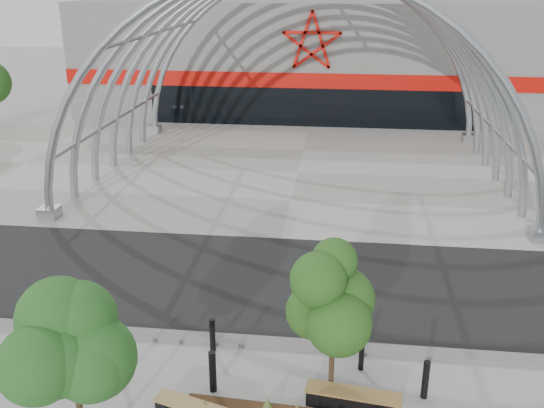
{
  "coord_description": "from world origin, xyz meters",
  "views": [
    {
      "loc": [
        2.21,
        -14.6,
        9.7
      ],
      "look_at": [
        0.0,
        4.0,
        2.6
      ],
      "focal_mm": 40.0,
      "sensor_mm": 36.0,
      "label": 1
    }
  ],
  "objects_px": {
    "street_tree_0": "(70,340)",
    "bollard_2": "(213,372)",
    "bench_1": "(353,400)",
    "street_tree_1": "(334,297)"
  },
  "relations": [
    {
      "from": "street_tree_0",
      "to": "bollard_2",
      "type": "distance_m",
      "value": 4.17
    },
    {
      "from": "street_tree_0",
      "to": "bench_1",
      "type": "xyz_separation_m",
      "value": [
        5.67,
        2.31,
        -2.76
      ]
    },
    {
      "from": "bench_1",
      "to": "street_tree_0",
      "type": "bearing_deg",
      "value": -157.83
    },
    {
      "from": "street_tree_1",
      "to": "bench_1",
      "type": "xyz_separation_m",
      "value": [
        0.54,
        -0.42,
        -2.52
      ]
    },
    {
      "from": "bollard_2",
      "to": "street_tree_1",
      "type": "bearing_deg",
      "value": 3.37
    },
    {
      "from": "street_tree_0",
      "to": "bollard_2",
      "type": "bearing_deg",
      "value": 48.99
    },
    {
      "from": "street_tree_1",
      "to": "bench_1",
      "type": "distance_m",
      "value": 2.61
    },
    {
      "from": "street_tree_0",
      "to": "bench_1",
      "type": "distance_m",
      "value": 6.72
    },
    {
      "from": "street_tree_1",
      "to": "bench_1",
      "type": "height_order",
      "value": "street_tree_1"
    },
    {
      "from": "bollard_2",
      "to": "bench_1",
      "type": "bearing_deg",
      "value": -4.14
    }
  ]
}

